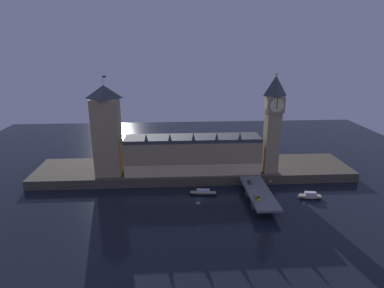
% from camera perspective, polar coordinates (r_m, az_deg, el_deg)
% --- Properties ---
extents(ground_plane, '(400.00, 400.00, 0.00)m').
position_cam_1_polar(ground_plane, '(195.97, 1.10, -9.78)').
color(ground_plane, black).
extents(embankment, '(220.00, 42.00, 6.24)m').
position_cam_1_polar(embankment, '(230.05, 0.34, -4.65)').
color(embankment, '#4C4438').
rests_on(embankment, ground_plane).
extents(parliament_hall, '(89.99, 19.44, 29.20)m').
position_cam_1_polar(parliament_hall, '(216.23, 0.12, -1.81)').
color(parliament_hall, tan).
rests_on(parliament_hall, embankment).
extents(clock_tower, '(11.36, 11.47, 65.99)m').
position_cam_1_polar(clock_tower, '(215.56, 14.18, 3.90)').
color(clock_tower, tan).
rests_on(clock_tower, embankment).
extents(victoria_tower, '(16.84, 16.84, 64.79)m').
position_cam_1_polar(victoria_tower, '(214.83, -14.91, 2.32)').
color(victoria_tower, tan).
rests_on(victoria_tower, embankment).
extents(bridge, '(13.86, 46.00, 6.64)m').
position_cam_1_polar(bridge, '(195.18, 11.79, -8.68)').
color(bridge, slate).
rests_on(bridge, ground_plane).
extents(car_northbound_lead, '(2.09, 4.57, 1.52)m').
position_cam_1_polar(car_northbound_lead, '(203.58, 10.16, -6.69)').
color(car_northbound_lead, '#235633').
rests_on(car_northbound_lead, bridge).
extents(car_northbound_trail, '(1.90, 4.55, 1.40)m').
position_cam_1_polar(car_northbound_trail, '(184.83, 11.70, -9.41)').
color(car_northbound_trail, yellow).
rests_on(car_northbound_trail, bridge).
extents(pedestrian_near_rail, '(0.38, 0.38, 1.77)m').
position_cam_1_polar(pedestrian_near_rail, '(181.43, 11.00, -9.80)').
color(pedestrian_near_rail, black).
rests_on(pedestrian_near_rail, bridge).
extents(street_lamp_near, '(1.34, 0.60, 6.65)m').
position_cam_1_polar(street_lamp_near, '(178.28, 11.08, -9.16)').
color(street_lamp_near, '#2D3333').
rests_on(street_lamp_near, bridge).
extents(street_lamp_mid, '(1.34, 0.60, 6.73)m').
position_cam_1_polar(street_lamp_mid, '(194.46, 13.76, -7.00)').
color(street_lamp_mid, '#2D3333').
rests_on(street_lamp_mid, bridge).
extents(street_lamp_far, '(1.34, 0.60, 5.98)m').
position_cam_1_polar(street_lamp_far, '(204.40, 9.06, -5.60)').
color(street_lamp_far, '#2D3333').
rests_on(street_lamp_far, bridge).
extents(boat_upstream, '(18.18, 5.92, 3.68)m').
position_cam_1_polar(boat_upstream, '(200.70, 2.00, -8.67)').
color(boat_upstream, '#28282D').
rests_on(boat_upstream, ground_plane).
extents(boat_downstream, '(14.97, 6.58, 4.08)m').
position_cam_1_polar(boat_downstream, '(209.04, 20.26, -8.67)').
color(boat_downstream, '#B2A893').
rests_on(boat_downstream, ground_plane).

